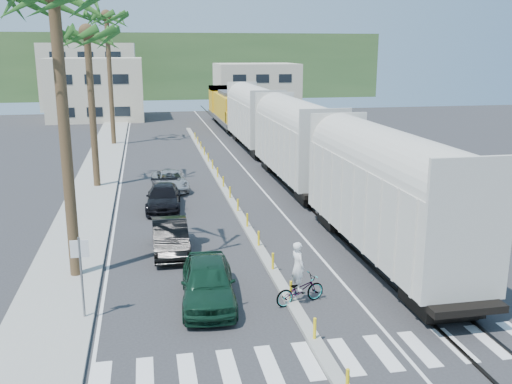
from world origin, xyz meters
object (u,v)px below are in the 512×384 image
(street_sign, at_px, (81,267))
(car_second, at_px, (170,237))
(cyclist, at_px, (299,284))
(car_lead, at_px, (208,282))

(street_sign, distance_m, car_second, 7.16)
(street_sign, distance_m, cyclist, 7.69)
(street_sign, xyz_separation_m, car_lead, (4.33, 0.60, -1.15))
(street_sign, xyz_separation_m, car_second, (3.24, 6.26, -1.23))
(car_lead, relative_size, cyclist, 2.07)
(street_sign, xyz_separation_m, cyclist, (7.59, -0.10, -1.23))
(car_lead, xyz_separation_m, cyclist, (3.26, -0.70, -0.07))
(car_lead, xyz_separation_m, car_second, (-1.09, 5.66, -0.08))
(car_second, bearing_deg, street_sign, -117.49)
(street_sign, height_order, car_lead, street_sign)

